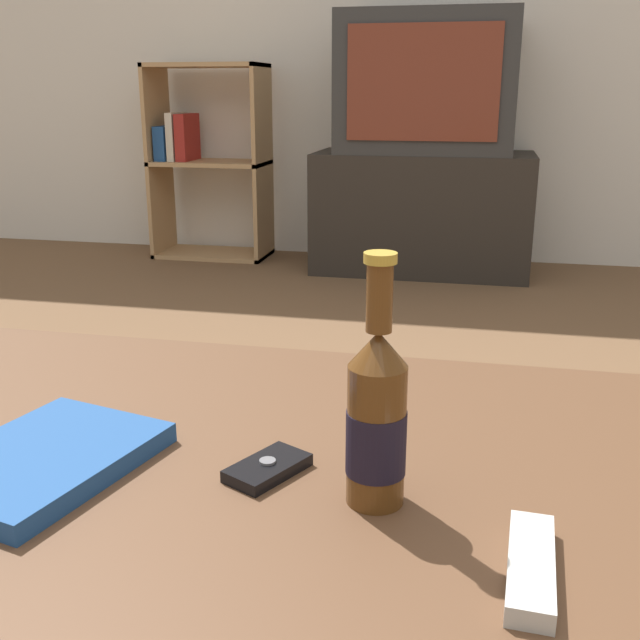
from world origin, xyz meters
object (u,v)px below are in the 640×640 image
television (427,83)px  table_book (43,460)px  tv_stand (422,212)px  beer_bottle (377,418)px  bookshelf (203,157)px  remote_control (531,567)px  cell_phone (268,468)px

television → table_book: bearing=-94.0°
tv_stand → beer_bottle: (0.18, -2.79, 0.22)m
bookshelf → beer_bottle: size_ratio=3.55×
tv_stand → bookshelf: bearing=175.0°
bookshelf → remote_control: 3.31m
television → beer_bottle: size_ratio=2.90×
beer_bottle → bookshelf: bearing=114.0°
television → bookshelf: (-1.10, 0.10, -0.35)m
television → beer_bottle: 2.81m
tv_stand → television: 0.57m
cell_phone → tv_stand: bearing=118.1°
tv_stand → remote_control: size_ratio=6.49×
television → cell_phone: television is taller
television → bookshelf: television is taller
beer_bottle → tv_stand: bearing=93.7°
bookshelf → remote_control: bookshelf is taller
tv_stand → bookshelf: bookshelf is taller
bookshelf → table_book: (0.91, -2.90, -0.08)m
television → table_book: (-0.19, -2.80, -0.43)m
bookshelf → cell_phone: (1.16, -2.85, -0.09)m
cell_phone → table_book: bearing=-142.9°
tv_stand → cell_phone: (0.06, -2.76, 0.14)m
tv_stand → table_book: (-0.19, -2.80, 0.14)m
tv_stand → remote_control: 2.91m
beer_bottle → remote_control: 0.20m
beer_bottle → cell_phone: 0.16m
beer_bottle → cell_phone: bearing=166.0°
tv_stand → cell_phone: bearing=-88.8°
tv_stand → beer_bottle: beer_bottle is taller
tv_stand → remote_control: (0.34, -2.89, 0.14)m
tv_stand → television: television is taller
bookshelf → remote_control: (1.44, -2.98, -0.08)m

